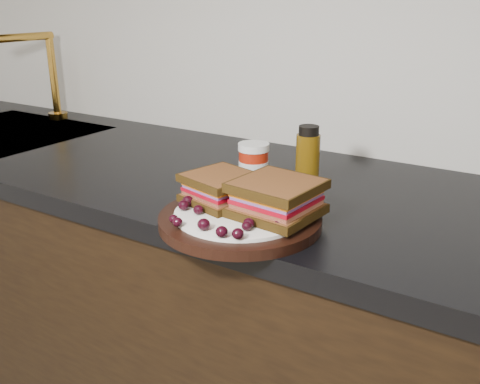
% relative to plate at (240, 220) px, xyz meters
% --- Properties ---
extents(countertop, '(3.98, 0.60, 0.04)m').
position_rel_plate_xyz_m(countertop, '(0.09, 0.22, -0.03)').
color(countertop, black).
rests_on(countertop, base_cabinets).
extents(sink, '(0.50, 0.42, 0.16)m').
position_rel_plate_xyz_m(sink, '(-0.96, 0.22, -0.06)').
color(sink, '#B2B2B7').
rests_on(sink, countertop).
extents(faucet, '(0.06, 0.22, 0.28)m').
position_rel_plate_xyz_m(faucet, '(-0.96, 0.42, 0.13)').
color(faucet, '#BA852E').
rests_on(faucet, countertop).
extents(plate, '(0.28, 0.28, 0.02)m').
position_rel_plate_xyz_m(plate, '(0.00, 0.00, 0.00)').
color(plate, black).
rests_on(plate, countertop).
extents(sandwich_left, '(0.14, 0.14, 0.05)m').
position_rel_plate_xyz_m(sandwich_left, '(-0.06, 0.02, 0.04)').
color(sandwich_left, brown).
rests_on(sandwich_left, plate).
extents(sandwich_right, '(0.14, 0.14, 0.06)m').
position_rel_plate_xyz_m(sandwich_right, '(0.06, 0.02, 0.04)').
color(sandwich_right, brown).
rests_on(sandwich_right, plate).
extents(grape_0, '(0.02, 0.02, 0.02)m').
position_rel_plate_xyz_m(grape_0, '(-0.09, -0.05, 0.02)').
color(grape_0, black).
rests_on(grape_0, plate).
extents(grape_1, '(0.02, 0.02, 0.02)m').
position_rel_plate_xyz_m(grape_1, '(-0.05, -0.05, 0.02)').
color(grape_1, black).
rests_on(grape_1, plate).
extents(grape_2, '(0.02, 0.02, 0.01)m').
position_rel_plate_xyz_m(grape_2, '(-0.07, -0.10, 0.02)').
color(grape_2, black).
rests_on(grape_2, plate).
extents(grape_3, '(0.02, 0.02, 0.02)m').
position_rel_plate_xyz_m(grape_3, '(-0.05, -0.11, 0.02)').
color(grape_3, black).
rests_on(grape_3, plate).
extents(grape_4, '(0.02, 0.02, 0.02)m').
position_rel_plate_xyz_m(grape_4, '(-0.01, -0.10, 0.02)').
color(grape_4, black).
rests_on(grape_4, plate).
extents(grape_5, '(0.02, 0.02, 0.02)m').
position_rel_plate_xyz_m(grape_5, '(-0.01, -0.09, 0.02)').
color(grape_5, black).
rests_on(grape_5, plate).
extents(grape_6, '(0.02, 0.02, 0.02)m').
position_rel_plate_xyz_m(grape_6, '(0.03, -0.10, 0.02)').
color(grape_6, black).
rests_on(grape_6, plate).
extents(grape_7, '(0.02, 0.02, 0.02)m').
position_rel_plate_xyz_m(grape_7, '(0.06, -0.09, 0.02)').
color(grape_7, black).
rests_on(grape_7, plate).
extents(grape_8, '(0.02, 0.02, 0.01)m').
position_rel_plate_xyz_m(grape_8, '(0.05, -0.06, 0.02)').
color(grape_8, black).
rests_on(grape_8, plate).
extents(grape_9, '(0.02, 0.02, 0.02)m').
position_rel_plate_xyz_m(grape_9, '(0.05, -0.05, 0.02)').
color(grape_9, black).
rests_on(grape_9, plate).
extents(grape_10, '(0.02, 0.02, 0.02)m').
position_rel_plate_xyz_m(grape_10, '(0.09, -0.03, 0.03)').
color(grape_10, black).
rests_on(grape_10, plate).
extents(grape_11, '(0.02, 0.02, 0.02)m').
position_rel_plate_xyz_m(grape_11, '(0.07, -0.01, 0.02)').
color(grape_11, black).
rests_on(grape_11, plate).
extents(grape_12, '(0.02, 0.02, 0.02)m').
position_rel_plate_xyz_m(grape_12, '(0.09, 0.00, 0.02)').
color(grape_12, black).
rests_on(grape_12, plate).
extents(grape_13, '(0.02, 0.02, 0.02)m').
position_rel_plate_xyz_m(grape_13, '(0.07, 0.05, 0.02)').
color(grape_13, black).
rests_on(grape_13, plate).
extents(grape_14, '(0.02, 0.02, 0.02)m').
position_rel_plate_xyz_m(grape_14, '(-0.04, 0.07, 0.02)').
color(grape_14, black).
rests_on(grape_14, plate).
extents(grape_15, '(0.02, 0.02, 0.02)m').
position_rel_plate_xyz_m(grape_15, '(-0.04, 0.02, 0.02)').
color(grape_15, black).
rests_on(grape_15, plate).
extents(grape_16, '(0.02, 0.02, 0.02)m').
position_rel_plate_xyz_m(grape_16, '(-0.08, 0.03, 0.02)').
color(grape_16, black).
rests_on(grape_16, plate).
extents(grape_17, '(0.02, 0.02, 0.02)m').
position_rel_plate_xyz_m(grape_17, '(-0.07, -0.00, 0.02)').
color(grape_17, black).
rests_on(grape_17, plate).
extents(grape_18, '(0.02, 0.02, 0.02)m').
position_rel_plate_xyz_m(grape_18, '(-0.09, -0.03, 0.02)').
color(grape_18, black).
rests_on(grape_18, plate).
extents(grape_19, '(0.02, 0.02, 0.02)m').
position_rel_plate_xyz_m(grape_19, '(-0.05, 0.04, 0.02)').
color(grape_19, black).
rests_on(grape_19, plate).
extents(grape_20, '(0.02, 0.02, 0.02)m').
position_rel_plate_xyz_m(grape_20, '(-0.05, 0.01, 0.02)').
color(grape_20, black).
rests_on(grape_20, plate).
extents(grape_21, '(0.01, 0.01, 0.01)m').
position_rel_plate_xyz_m(grape_21, '(-0.06, 0.00, 0.02)').
color(grape_21, black).
rests_on(grape_21, plate).
extents(condiment_jar, '(0.08, 0.08, 0.09)m').
position_rel_plate_xyz_m(condiment_jar, '(-0.08, 0.18, 0.04)').
color(condiment_jar, '#9D1D0B').
rests_on(condiment_jar, countertop).
extents(oil_bottle, '(0.05, 0.05, 0.13)m').
position_rel_plate_xyz_m(oil_bottle, '(0.02, 0.22, 0.06)').
color(oil_bottle, '#553A08').
rests_on(oil_bottle, countertop).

